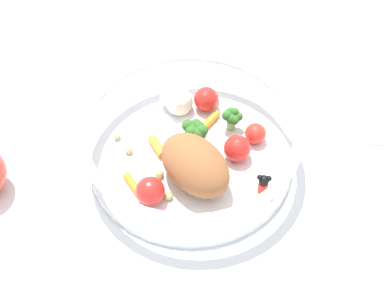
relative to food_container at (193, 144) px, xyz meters
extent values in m
plane|color=white|center=(0.01, 0.00, -0.03)|extent=(2.40, 2.40, 0.00)
cylinder|color=white|center=(0.00, 0.00, -0.03)|extent=(0.25, 0.25, 0.01)
torus|color=white|center=(0.00, 0.00, 0.03)|extent=(0.26, 0.26, 0.01)
ellipsoid|color=brown|center=(0.01, 0.03, 0.01)|extent=(0.09, 0.11, 0.06)
cylinder|color=#7FAD5B|center=(-0.06, -0.02, -0.02)|extent=(0.01, 0.01, 0.01)
sphere|color=#2D6023|center=(-0.06, -0.02, 0.00)|extent=(0.01, 0.01, 0.01)
sphere|color=#2D6023|center=(-0.06, -0.02, 0.00)|extent=(0.01, 0.01, 0.01)
sphere|color=#2D6023|center=(-0.06, -0.02, 0.00)|extent=(0.01, 0.01, 0.01)
sphere|color=#2D6023|center=(-0.07, -0.02, 0.00)|extent=(0.01, 0.01, 0.01)
sphere|color=#2D6023|center=(-0.07, -0.03, 0.00)|extent=(0.01, 0.01, 0.01)
sphere|color=#2D6023|center=(-0.06, -0.03, 0.00)|extent=(0.01, 0.01, 0.01)
sphere|color=#2D6023|center=(-0.06, -0.03, 0.00)|extent=(0.01, 0.01, 0.01)
cylinder|color=#8EB766|center=(-0.01, -0.01, -0.01)|extent=(0.01, 0.01, 0.02)
sphere|color=#2D6023|center=(0.00, -0.01, 0.01)|extent=(0.02, 0.02, 0.02)
sphere|color=#2D6023|center=(0.00, -0.01, 0.01)|extent=(0.02, 0.02, 0.02)
sphere|color=#2D6023|center=(-0.01, 0.00, 0.01)|extent=(0.02, 0.02, 0.02)
sphere|color=#2D6023|center=(-0.01, -0.01, 0.01)|extent=(0.01, 0.01, 0.01)
sphere|color=#2D6023|center=(-0.01, -0.01, 0.01)|extent=(0.02, 0.02, 0.02)
sphere|color=#2D6023|center=(-0.01, -0.02, 0.01)|extent=(0.01, 0.01, 0.01)
sphere|color=#2D6023|center=(-0.01, -0.02, 0.01)|extent=(0.01, 0.01, 0.01)
sphere|color=#2D6023|center=(0.00, -0.02, 0.01)|extent=(0.01, 0.01, 0.01)
sphere|color=white|center=(-0.01, -0.08, -0.01)|extent=(0.03, 0.03, 0.03)
sphere|color=white|center=(-0.01, -0.07, 0.00)|extent=(0.02, 0.02, 0.02)
sphere|color=white|center=(-0.02, -0.08, 0.00)|extent=(0.03, 0.03, 0.03)
sphere|color=white|center=(-0.02, -0.08, 0.00)|extent=(0.02, 0.02, 0.02)
sphere|color=white|center=(-0.01, -0.08, 0.00)|extent=(0.03, 0.03, 0.03)
sphere|color=white|center=(-0.01, -0.08, -0.01)|extent=(0.04, 0.04, 0.04)
sphere|color=white|center=(-0.01, -0.09, -0.01)|extent=(0.03, 0.03, 0.03)
cube|color=yellow|center=(-0.05, 0.08, -0.02)|extent=(0.02, 0.02, 0.00)
cylinder|color=red|center=(-0.05, 0.08, -0.01)|extent=(0.02, 0.02, 0.02)
sphere|color=black|center=(-0.05, 0.08, 0.00)|extent=(0.01, 0.01, 0.01)
sphere|color=black|center=(-0.05, 0.08, 0.01)|extent=(0.01, 0.01, 0.01)
sphere|color=black|center=(-0.06, 0.08, 0.01)|extent=(0.01, 0.01, 0.01)
cylinder|color=orange|center=(0.08, 0.02, -0.02)|extent=(0.02, 0.04, 0.01)
cylinder|color=orange|center=(0.04, -0.03, -0.02)|extent=(0.01, 0.03, 0.01)
cylinder|color=orange|center=(-0.04, -0.04, -0.02)|extent=(0.03, 0.02, 0.01)
sphere|color=red|center=(-0.05, -0.07, -0.01)|extent=(0.03, 0.03, 0.03)
sphere|color=red|center=(-0.05, 0.02, -0.01)|extent=(0.03, 0.03, 0.03)
sphere|color=red|center=(0.07, 0.04, -0.01)|extent=(0.03, 0.03, 0.03)
sphere|color=red|center=(-0.08, 0.01, -0.01)|extent=(0.03, 0.03, 0.03)
sphere|color=tan|center=(-0.02, -0.04, -0.02)|extent=(0.01, 0.01, 0.01)
sphere|color=tan|center=(0.05, 0.05, -0.02)|extent=(0.01, 0.01, 0.01)
sphere|color=tan|center=(0.07, -0.03, -0.02)|extent=(0.01, 0.01, 0.01)
sphere|color=#D1B775|center=(0.08, -0.06, -0.02)|extent=(0.01, 0.01, 0.01)
sphere|color=#D1B775|center=(-0.06, -0.07, -0.02)|extent=(0.01, 0.01, 0.01)
sphere|color=tan|center=(0.05, 0.01, -0.02)|extent=(0.01, 0.01, 0.01)
cube|color=white|center=(-0.27, 0.00, -0.03)|extent=(0.17, 0.18, 0.01)
camera|label=1|loc=(0.16, 0.38, 0.50)|focal=50.94mm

